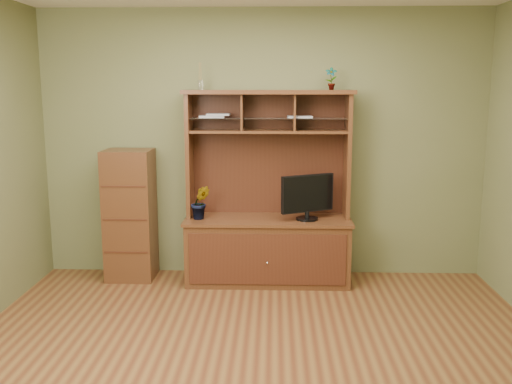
{
  "coord_description": "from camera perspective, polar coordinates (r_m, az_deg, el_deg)",
  "views": [
    {
      "loc": [
        0.12,
        -3.79,
        1.94
      ],
      "look_at": [
        -0.04,
        1.2,
        1.01
      ],
      "focal_mm": 40.0,
      "sensor_mm": 36.0,
      "label": 1
    }
  ],
  "objects": [
    {
      "name": "orchid_plant",
      "position": [
        5.6,
        -5.59,
        -1.04
      ],
      "size": [
        0.21,
        0.18,
        0.33
      ],
      "primitive_type": "imported",
      "rotation": [
        0.0,
        0.0,
        0.2
      ],
      "color": "#2D5B1F",
      "rests_on": "media_hutch"
    },
    {
      "name": "monitor",
      "position": [
        5.55,
        5.17,
        -0.42
      ],
      "size": [
        0.52,
        0.3,
        0.44
      ],
      "rotation": [
        0.0,
        0.0,
        0.48
      ],
      "color": "black",
      "rests_on": "media_hutch"
    },
    {
      "name": "top_plant",
      "position": [
        5.63,
        7.52,
        11.19
      ],
      "size": [
        0.12,
        0.09,
        0.22
      ],
      "primitive_type": "imported",
      "rotation": [
        0.0,
        0.0,
        -0.09
      ],
      "color": "#446F27",
      "rests_on": "media_hutch"
    },
    {
      "name": "side_cabinet",
      "position": [
        5.89,
        -12.47,
        -2.24
      ],
      "size": [
        0.47,
        0.43,
        1.32
      ],
      "color": "#482A14",
      "rests_on": "room"
    },
    {
      "name": "reed_diffuser",
      "position": [
        5.65,
        -5.59,
        11.17
      ],
      "size": [
        0.05,
        0.05,
        0.26
      ],
      "color": "silver",
      "rests_on": "media_hutch"
    },
    {
      "name": "magazines",
      "position": [
        5.62,
        -1.38,
        7.61
      ],
      "size": [
        1.12,
        0.21,
        0.04
      ],
      "color": "#A4A4A8",
      "rests_on": "media_hutch"
    },
    {
      "name": "room",
      "position": [
        3.84,
        0.05,
        1.74
      ],
      "size": [
        4.54,
        4.04,
        2.74
      ],
      "color": "#582E19",
      "rests_on": "ground"
    },
    {
      "name": "media_hutch",
      "position": [
        5.7,
        1.18,
        -3.82
      ],
      "size": [
        1.66,
        0.61,
        1.9
      ],
      "color": "#482A14",
      "rests_on": "room"
    }
  ]
}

